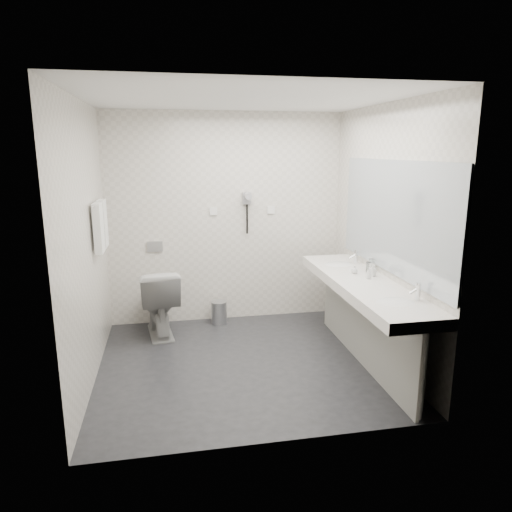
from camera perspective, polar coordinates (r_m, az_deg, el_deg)
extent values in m
plane|color=#232328|center=(4.73, -1.49, -12.99)|extent=(2.80, 2.80, 0.00)
plane|color=white|center=(4.27, -1.69, 18.76)|extent=(2.80, 2.80, 0.00)
plane|color=silver|center=(5.60, -3.71, 4.53)|extent=(2.80, 0.00, 2.80)
plane|color=silver|center=(3.08, 2.27, -2.44)|extent=(2.80, 0.00, 2.80)
plane|color=silver|center=(4.34, -20.17, 1.28)|extent=(0.00, 2.60, 2.60)
plane|color=silver|center=(4.75, 15.35, 2.58)|extent=(0.00, 2.60, 2.60)
cube|color=white|center=(4.56, 12.98, -3.52)|extent=(0.55, 2.20, 0.10)
cube|color=gray|center=(4.71, 13.00, -8.47)|extent=(0.03, 2.15, 0.75)
cylinder|color=silver|center=(3.88, 19.71, -13.75)|extent=(0.06, 0.06, 0.75)
cylinder|color=silver|center=(5.63, 9.07, -4.72)|extent=(0.06, 0.06, 0.75)
cube|color=#B2BCC6|center=(4.54, 16.42, 4.60)|extent=(0.02, 2.20, 1.05)
ellipsoid|color=white|center=(3.99, 16.72, -5.60)|extent=(0.40, 0.31, 0.05)
ellipsoid|color=white|center=(5.13, 10.13, -1.15)|extent=(0.40, 0.31, 0.05)
cylinder|color=silver|center=(4.06, 19.26, -4.15)|extent=(0.04, 0.04, 0.15)
cylinder|color=silver|center=(5.18, 12.18, -0.08)|extent=(0.04, 0.04, 0.15)
imported|color=white|center=(4.70, 14.11, -1.71)|extent=(0.07, 0.07, 0.12)
imported|color=white|center=(4.76, 11.99, -1.63)|extent=(0.07, 0.07, 0.08)
imported|color=white|center=(4.60, 13.68, -2.06)|extent=(0.05, 0.05, 0.11)
cylinder|color=silver|center=(4.85, 13.66, -1.34)|extent=(0.06, 0.06, 0.10)
cylinder|color=silver|center=(4.92, 14.03, -1.04)|extent=(0.08, 0.08, 0.12)
imported|color=white|center=(5.40, -11.87, -5.46)|extent=(0.53, 0.81, 0.78)
cube|color=#B2B5BA|center=(5.60, -12.31, 1.14)|extent=(0.18, 0.02, 0.12)
cylinder|color=#B2B5BA|center=(5.69, -4.55, -6.98)|extent=(0.20, 0.20, 0.26)
cylinder|color=#B2B5BA|center=(5.64, -4.58, -5.65)|extent=(0.19, 0.19, 0.02)
cylinder|color=silver|center=(4.82, -18.84, 6.11)|extent=(0.02, 0.62, 0.02)
cube|color=white|center=(4.71, -18.75, 3.26)|extent=(0.07, 0.24, 0.48)
cube|color=white|center=(4.99, -18.32, 3.79)|extent=(0.07, 0.24, 0.48)
cube|color=#98979C|center=(5.57, -1.14, 7.11)|extent=(0.10, 0.04, 0.14)
cylinder|color=#98979C|center=(5.50, -1.02, 7.35)|extent=(0.08, 0.14, 0.08)
cylinder|color=black|center=(5.59, -1.10, 4.54)|extent=(0.02, 0.02, 0.35)
cube|color=white|center=(5.56, -5.25, 5.48)|extent=(0.09, 0.02, 0.09)
cube|color=white|center=(5.66, 1.85, 5.67)|extent=(0.09, 0.02, 0.09)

